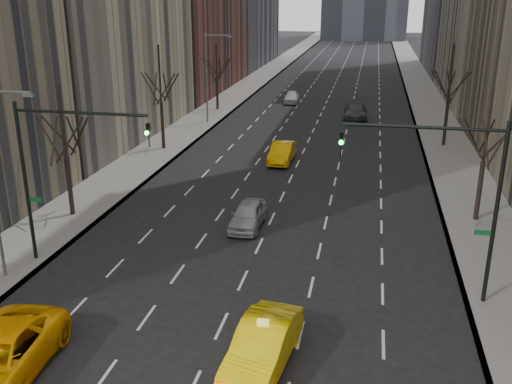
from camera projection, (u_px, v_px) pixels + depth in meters
The scene contains 15 objects.
sidewalk_left at pixel (248, 86), 82.98m from camera, with size 4.50×320.00×0.15m, color slate.
sidewalk_right at pixel (422, 92), 78.41m from camera, with size 4.50×320.00×0.15m, color slate.
tree_lw_b at pixel (66, 158), 33.61m from camera, with size 3.36×3.50×7.82m.
tree_lw_c at pixel (161, 104), 48.32m from camera, with size 3.36×3.50×8.74m.
tree_lw_d at pixel (217, 80), 65.13m from camera, with size 3.36×3.50×7.36m.
tree_rw_b at pixel (483, 162), 32.83m from camera, with size 3.36×3.50×7.82m.
tree_rw_c at pixel (448, 101), 49.39m from camera, with size 3.36×3.50×8.74m.
traffic_mast_left at pixel (54, 159), 26.94m from camera, with size 6.69×0.39×8.00m.
traffic_mast_right at pixel (457, 183), 23.53m from camera, with size 6.69×0.39×8.00m.
streetlight_far at pixel (209, 69), 57.76m from camera, with size 2.83×0.22×9.00m.
taxi_sedan at pixel (263, 345), 20.60m from camera, with size 1.80×5.15×1.70m, color yellow.
silver_sedan_ahead at pixel (248, 215), 33.07m from camera, with size 1.72×4.27×1.46m, color #9D9FA5.
far_taxi at pixel (282, 153), 45.78m from camera, with size 1.66×4.76×1.57m, color #FCB205.
far_suv_grey at pixel (355, 111), 61.22m from camera, with size 2.49×6.12×1.78m, color #313136.
far_car_white at pixel (292, 97), 70.63m from camera, with size 1.75×4.36×1.48m, color silver.
Camera 1 is at (5.39, -11.55, 12.89)m, focal length 40.00 mm.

